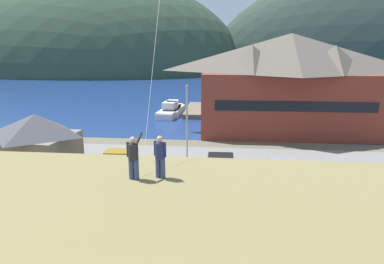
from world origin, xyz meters
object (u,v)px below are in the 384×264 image
at_px(parked_car_mid_row_far, 297,195).
at_px(wharf_dock, 197,110).
at_px(person_kite_flyer, 133,156).
at_px(parked_car_front_row_silver, 78,186).
at_px(parked_car_back_row_right, 283,170).
at_px(parking_light_pole, 187,118).
at_px(moored_boat_outer_mooring, 218,112).
at_px(parked_car_corner_spot, 222,165).
at_px(parked_car_front_row_end, 383,199).
at_px(parked_car_back_row_left, 119,160).
at_px(moored_boat_wharfside, 173,109).
at_px(moored_boat_inner_slip, 171,111).
at_px(storage_shed_near_lot, 37,147).
at_px(person_companion, 160,155).

bearing_deg(parked_car_mid_row_far, wharf_dock, 106.41).
bearing_deg(person_kite_flyer, parked_car_front_row_silver, 123.99).
xyz_separation_m(parked_car_back_row_right, parking_light_pole, (-8.32, 4.50, 3.11)).
xyz_separation_m(wharf_dock, moored_boat_outer_mooring, (3.42, -3.00, 0.37)).
height_order(wharf_dock, person_kite_flyer, person_kite_flyer).
bearing_deg(wharf_dock, parked_car_corner_spot, -80.66).
xyz_separation_m(parked_car_corner_spot, person_kite_flyer, (-3.23, -15.90, 5.81)).
bearing_deg(parked_car_front_row_end, wharf_dock, 114.67).
bearing_deg(parked_car_back_row_left, parked_car_mid_row_far, -22.67).
bearing_deg(moored_boat_wharfside, parked_car_front_row_silver, -93.92).
relative_size(moored_boat_inner_slip, parked_car_mid_row_far, 1.94).
bearing_deg(parked_car_mid_row_far, moored_boat_inner_slip, 113.92).
bearing_deg(parking_light_pole, parked_car_corner_spot, -48.32).
bearing_deg(parked_car_back_row_right, person_kite_flyer, -118.43).
bearing_deg(wharf_dock, parked_car_mid_row_far, -73.59).
xyz_separation_m(moored_boat_wharfside, parked_car_back_row_left, (-0.88, -25.42, 0.34)).
xyz_separation_m(moored_boat_outer_mooring, parked_car_back_row_right, (6.06, -25.15, 0.34)).
relative_size(moored_boat_outer_mooring, parking_light_pole, 0.97).
height_order(storage_shed_near_lot, wharf_dock, storage_shed_near_lot).
distance_m(moored_boat_outer_mooring, moored_boat_inner_slip, 7.08).
relative_size(parked_car_front_row_end, person_companion, 2.45).
xyz_separation_m(storage_shed_near_lot, moored_boat_outer_mooring, (13.68, 26.72, -2.16)).
height_order(moored_boat_inner_slip, person_companion, person_companion).
height_order(moored_boat_wharfside, person_kite_flyer, person_kite_flyer).
xyz_separation_m(moored_boat_wharfside, person_companion, (5.79, -41.34, 6.14)).
bearing_deg(parking_light_pole, parked_car_back_row_left, -147.82).
height_order(storage_shed_near_lot, parking_light_pole, parking_light_pole).
bearing_deg(parked_car_front_row_end, parked_car_corner_spot, 151.72).
distance_m(moored_boat_outer_mooring, parked_car_front_row_end, 32.42).
bearing_deg(parked_car_mid_row_far, person_companion, -126.53).
height_order(parked_car_back_row_right, parked_car_front_row_end, same).
xyz_separation_m(storage_shed_near_lot, parked_car_back_row_right, (19.74, 1.58, -1.81)).
xyz_separation_m(parked_car_back_row_right, person_companion, (-7.19, -14.92, 5.79)).
distance_m(parking_light_pole, person_kite_flyer, 19.84).
distance_m(moored_boat_inner_slip, parked_car_back_row_left, 24.29).
bearing_deg(moored_boat_inner_slip, parked_car_front_row_end, -58.07).
bearing_deg(moored_boat_wharfside, parked_car_back_row_left, -91.99).
distance_m(storage_shed_near_lot, parked_car_mid_row_far, 20.34).
height_order(moored_boat_outer_mooring, parking_light_pole, parking_light_pole).
xyz_separation_m(wharf_dock, person_kite_flyer, (1.28, -43.31, 6.52)).
relative_size(storage_shed_near_lot, parked_car_front_row_silver, 1.54).
height_order(moored_boat_wharfside, parked_car_back_row_left, moored_boat_wharfside).
distance_m(parked_car_front_row_silver, person_companion, 14.03).
relative_size(moored_boat_outer_mooring, parked_car_back_row_right, 1.57).
bearing_deg(moored_boat_wharfside, parked_car_corner_spot, -72.69).
distance_m(moored_boat_wharfside, parked_car_back_row_left, 25.43).
xyz_separation_m(moored_boat_outer_mooring, person_companion, (-1.13, -40.07, 6.14)).
relative_size(parked_car_corner_spot, parked_car_back_row_left, 0.99).
distance_m(wharf_dock, parked_car_mid_row_far, 34.44).
bearing_deg(parked_car_front_row_end, parking_light_pole, 145.90).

